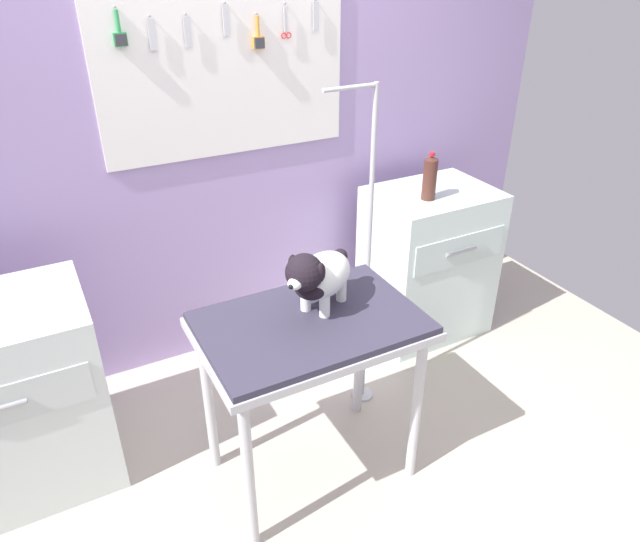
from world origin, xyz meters
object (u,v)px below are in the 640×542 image
counter_left (2,402)px  grooming_table (311,340)px  dog (318,276)px  soda_bottle (430,178)px  cabinet_right (427,262)px  grooming_arm (366,272)px

counter_left → grooming_table: bearing=-25.8°
grooming_table → counter_left: size_ratio=1.01×
dog → soda_bottle: soda_bottle is taller
dog → cabinet_right: (1.07, 0.65, -0.53)m
grooming_arm → dog: bearing=-146.1°
grooming_table → dog: (0.06, 0.05, 0.25)m
counter_left → soda_bottle: soda_bottle is taller
grooming_arm → dog: 0.52m
soda_bottle → dog: bearing=-149.1°
grooming_arm → counter_left: size_ratio=1.85×
counter_left → soda_bottle: 2.27m
grooming_table → dog: 0.26m
grooming_table → counter_left: (-1.16, 0.56, -0.29)m
dog → cabinet_right: size_ratio=0.43×
counter_left → grooming_arm: bearing=-8.8°
grooming_arm → dog: (-0.39, -0.26, 0.22)m
grooming_table → counter_left: bearing=154.2°
cabinet_right → soda_bottle: (-0.10, -0.07, 0.57)m
grooming_arm → soda_bottle: (0.58, 0.32, 0.26)m
grooming_table → cabinet_right: cabinet_right is taller
soda_bottle → grooming_table: bearing=-148.5°
dog → counter_left: dog is taller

